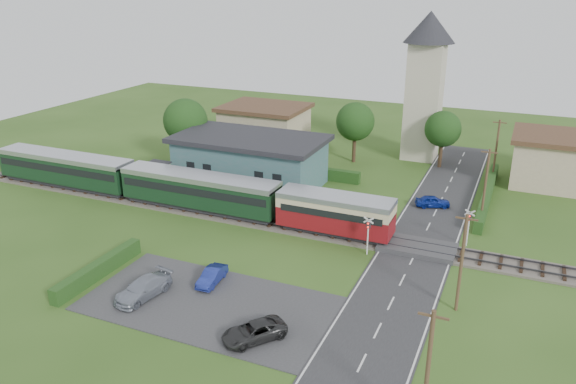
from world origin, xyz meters
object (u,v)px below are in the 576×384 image
at_px(train, 172,185).
at_px(equipment_hut, 157,175).
at_px(pedestrian_near, 300,204).
at_px(crossing_signal_near, 368,230).
at_px(station_building, 250,160).
at_px(car_park_blue, 212,276).
at_px(car_on_road, 433,201).
at_px(pedestrian_far, 169,181).
at_px(church_tower, 426,75).
at_px(car_park_silver, 143,288).
at_px(house_west, 265,126).
at_px(house_east, 553,159).
at_px(crossing_signal_far, 469,222).
at_px(car_park_dark, 254,332).

bearing_deg(train, equipment_hut, 141.49).
bearing_deg(pedestrian_near, equipment_hut, -13.23).
bearing_deg(crossing_signal_near, station_building, 145.19).
relative_size(train, car_park_blue, 13.10).
relative_size(car_on_road, pedestrian_far, 1.85).
relative_size(church_tower, car_park_silver, 3.89).
bearing_deg(house_west, pedestrian_far, -93.95).
bearing_deg(house_east, equipment_hut, -153.68).
bearing_deg(crossing_signal_near, car_park_blue, -134.98).
distance_m(station_building, crossing_signal_far, 24.51).
relative_size(church_tower, car_on_road, 5.31).
bearing_deg(pedestrian_far, station_building, -56.79).
relative_size(house_west, car_park_blue, 3.27).
bearing_deg(crossing_signal_near, equipment_hut, 167.06).
bearing_deg(house_west, church_tower, 8.53).
height_order(house_west, car_park_dark, house_west).
relative_size(crossing_signal_near, car_park_silver, 0.72).
height_order(station_building, house_west, house_west).
bearing_deg(equipment_hut, crossing_signal_near, -12.94).
height_order(train, house_west, house_west).
bearing_deg(house_west, house_east, -1.64).
height_order(equipment_hut, house_east, house_east).
bearing_deg(church_tower, car_park_silver, -105.08).
bearing_deg(station_building, crossing_signal_near, -34.81).
height_order(station_building, house_east, house_east).
height_order(crossing_signal_near, car_park_silver, crossing_signal_near).
bearing_deg(car_park_silver, crossing_signal_near, 55.31).
bearing_deg(car_park_blue, crossing_signal_far, 35.82).
distance_m(crossing_signal_near, crossing_signal_far, 8.65).
xyz_separation_m(house_west, car_park_dark, (18.26, -39.48, -2.15)).
relative_size(car_park_silver, pedestrian_near, 2.55).
relative_size(equipment_hut, crossing_signal_near, 0.78).
bearing_deg(house_east, pedestrian_near, -137.62).
relative_size(car_park_blue, pedestrian_near, 1.86).
distance_m(house_east, pedestrian_near, 29.09).
bearing_deg(car_park_dark, equipment_hut, 175.01).
relative_size(equipment_hut, house_east, 0.29).
distance_m(church_tower, house_west, 21.55).
bearing_deg(pedestrian_near, train, 0.41).
relative_size(house_west, car_on_road, 3.26).
height_order(equipment_hut, church_tower, church_tower).
relative_size(car_on_road, car_park_dark, 0.82).
distance_m(train, car_park_blue, 16.19).
height_order(crossing_signal_near, crossing_signal_far, same).
bearing_deg(church_tower, pedestrian_far, -132.85).
bearing_deg(car_park_blue, church_tower, 73.77).
bearing_deg(station_building, pedestrian_near, -37.63).
relative_size(equipment_hut, pedestrian_near, 1.44).
xyz_separation_m(train, crossing_signal_near, (20.38, -2.41, -0.04)).
relative_size(house_east, pedestrian_far, 4.90).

